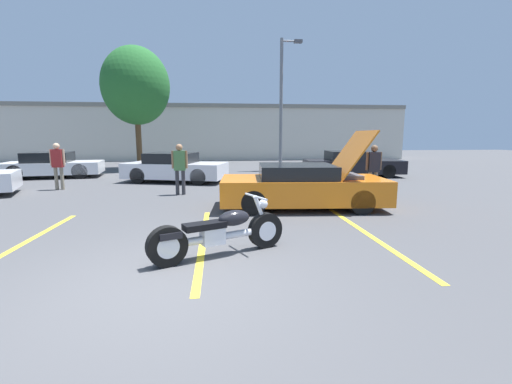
% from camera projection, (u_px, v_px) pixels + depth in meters
% --- Properties ---
extents(ground_plane, '(80.00, 80.00, 0.00)m').
position_uv_depth(ground_plane, '(163.00, 287.00, 4.45)').
color(ground_plane, '#474749').
extents(parking_stripe_foreground, '(0.12, 4.70, 0.01)m').
position_uv_depth(parking_stripe_foreground, '(19.00, 246.00, 6.09)').
color(parking_stripe_foreground, yellow).
rests_on(parking_stripe_foreground, ground).
extents(parking_stripe_middle, '(0.12, 4.70, 0.01)m').
position_uv_depth(parking_stripe_middle, '(203.00, 240.00, 6.43)').
color(parking_stripe_middle, yellow).
rests_on(parking_stripe_middle, ground).
extents(parking_stripe_back, '(0.12, 4.70, 0.01)m').
position_uv_depth(parking_stripe_back, '(369.00, 235.00, 6.78)').
color(parking_stripe_back, yellow).
rests_on(parking_stripe_back, ground).
extents(far_building, '(32.00, 4.20, 4.40)m').
position_uv_depth(far_building, '(209.00, 131.00, 28.53)').
color(far_building, beige).
rests_on(far_building, ground).
extents(light_pole, '(1.21, 0.28, 7.15)m').
position_uv_depth(light_pole, '(283.00, 99.00, 18.96)').
color(light_pole, slate).
rests_on(light_pole, ground).
extents(tree_background, '(3.78, 3.78, 6.91)m').
position_uv_depth(tree_background, '(136.00, 86.00, 19.38)').
color(tree_background, brown).
rests_on(tree_background, ground).
extents(motorcycle, '(2.21, 1.16, 0.94)m').
position_uv_depth(motorcycle, '(220.00, 233.00, 5.54)').
color(motorcycle, black).
rests_on(motorcycle, ground).
extents(show_car_hood_open, '(4.50, 2.26, 2.08)m').
position_uv_depth(show_car_hood_open, '(303.00, 186.00, 9.28)').
color(show_car_hood_open, orange).
rests_on(show_car_hood_open, ground).
extents(parked_car_mid_left_row, '(4.42, 2.55, 1.19)m').
position_uv_depth(parked_car_mid_left_row, '(53.00, 165.00, 16.01)').
color(parked_car_mid_left_row, white).
rests_on(parked_car_mid_left_row, ground).
extents(parked_car_mid_right_row, '(4.52, 2.92, 1.23)m').
position_uv_depth(parked_car_mid_right_row, '(175.00, 168.00, 14.51)').
color(parked_car_mid_right_row, silver).
rests_on(parked_car_mid_right_row, ground).
extents(parked_car_right_row, '(4.64, 2.18, 1.22)m').
position_uv_depth(parked_car_right_row, '(352.00, 164.00, 16.51)').
color(parked_car_right_row, black).
rests_on(parked_car_right_row, ground).
extents(spectator_near_motorcycle, '(0.52, 0.22, 1.69)m').
position_uv_depth(spectator_near_motorcycle, '(58.00, 162.00, 12.31)').
color(spectator_near_motorcycle, gray).
rests_on(spectator_near_motorcycle, ground).
extents(spectator_by_show_car, '(0.52, 0.22, 1.68)m').
position_uv_depth(spectator_by_show_car, '(180.00, 165.00, 11.26)').
color(spectator_by_show_car, '#333338').
rests_on(spectator_by_show_car, ground).
extents(spectator_midground, '(0.52, 0.22, 1.65)m').
position_uv_depth(spectator_midground, '(374.00, 166.00, 10.87)').
color(spectator_midground, gray).
rests_on(spectator_midground, ground).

